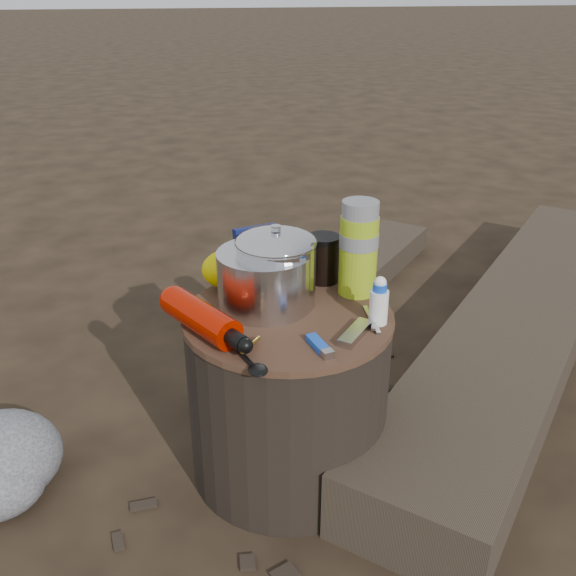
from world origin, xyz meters
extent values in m
plane|color=#2D2217|center=(0.00, 0.00, 0.00)|extent=(60.00, 60.00, 0.00)
cylinder|color=black|center=(0.00, 0.00, 0.21)|extent=(0.45, 0.45, 0.42)
cube|color=#342B21|center=(0.84, 0.38, 0.09)|extent=(1.64, 1.70, 0.17)
cube|color=#342B21|center=(0.42, 0.90, 0.05)|extent=(0.94, 0.99, 0.10)
cylinder|color=silver|center=(-0.04, 0.05, 0.48)|extent=(0.21, 0.21, 0.13)
cylinder|color=silver|center=(-0.01, 0.06, 0.50)|extent=(0.17, 0.17, 0.17)
cylinder|color=#93B319|center=(0.18, 0.07, 0.53)|extent=(0.09, 0.09, 0.22)
cylinder|color=black|center=(0.12, 0.15, 0.47)|extent=(0.07, 0.07, 0.11)
ellipsoid|color=#E9D800|center=(-0.10, 0.16, 0.46)|extent=(0.13, 0.11, 0.09)
cube|color=#0C144E|center=(-0.03, 0.19, 0.48)|extent=(0.11, 0.05, 0.13)
cube|color=blue|center=(0.03, -0.15, 0.43)|extent=(0.04, 0.09, 0.02)
cube|color=#B3B3B8|center=(0.11, -0.12, 0.43)|extent=(0.10, 0.10, 0.02)
cylinder|color=white|center=(0.18, -0.08, 0.46)|extent=(0.04, 0.04, 0.09)
camera|label=1|loc=(-0.26, -1.19, 1.07)|focal=39.98mm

